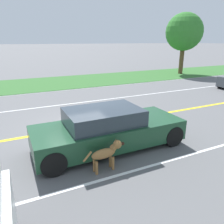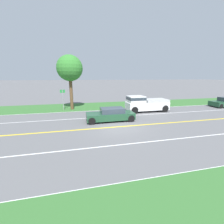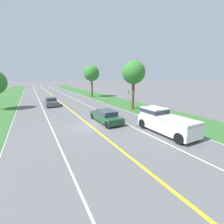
# 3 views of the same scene
# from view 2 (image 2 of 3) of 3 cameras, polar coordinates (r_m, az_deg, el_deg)

# --- Properties ---
(ground_plane) EXTENTS (400.00, 400.00, 0.00)m
(ground_plane) POSITION_cam_2_polar(r_m,az_deg,el_deg) (13.32, 2.44, -5.65)
(ground_plane) COLOR #5B5B5E
(centre_divider_line) EXTENTS (0.18, 160.00, 0.01)m
(centre_divider_line) POSITION_cam_2_polar(r_m,az_deg,el_deg) (13.32, 2.44, -5.64)
(centre_divider_line) COLOR yellow
(centre_divider_line) RESTS_ON ground
(lane_edge_line_right) EXTENTS (0.14, 160.00, 0.01)m
(lane_edge_line_right) POSITION_cam_2_polar(r_m,az_deg,el_deg) (19.91, -2.98, 0.75)
(lane_edge_line_right) COLOR white
(lane_edge_line_right) RESTS_ON ground
(lane_edge_line_left) EXTENTS (0.14, 160.00, 0.01)m
(lane_edge_line_left) POSITION_cam_2_polar(r_m,az_deg,el_deg) (7.53, 18.13, -22.47)
(lane_edge_line_left) COLOR white
(lane_edge_line_left) RESTS_ON ground
(lane_dash_same_dir) EXTENTS (0.10, 160.00, 0.01)m
(lane_dash_same_dir) POSITION_cam_2_polar(r_m,az_deg,el_deg) (16.57, -0.82, -1.81)
(lane_dash_same_dir) COLOR white
(lane_dash_same_dir) RESTS_ON ground
(lane_dash_oncoming) EXTENTS (0.10, 160.00, 0.01)m
(lane_dash_oncoming) POSITION_cam_2_polar(r_m,az_deg,el_deg) (10.24, 7.83, -11.80)
(lane_dash_oncoming) COLOR white
(lane_dash_oncoming) RESTS_ON ground
(grass_verge_right) EXTENTS (6.00, 160.00, 0.03)m
(grass_verge_right) POSITION_cam_2_polar(r_m,az_deg,el_deg) (22.80, -4.34, 2.38)
(grass_verge_right) COLOR #33662D
(grass_verge_right) RESTS_ON ground
(ego_car) EXTENTS (1.83, 4.71, 1.31)m
(ego_car) POSITION_cam_2_polar(r_m,az_deg,el_deg) (14.93, -0.51, -1.05)
(ego_car) COLOR #1E472D
(ego_car) RESTS_ON ground
(dog) EXTENTS (0.27, 1.20, 0.80)m
(dog) POSITION_cam_2_polar(r_m,az_deg,el_deg) (16.16, 0.50, -0.39)
(dog) COLOR olive
(dog) RESTS_ON ground
(pickup_truck) EXTENTS (2.07, 5.27, 1.99)m
(pickup_truck) POSITION_cam_2_polar(r_m,az_deg,el_deg) (19.43, 12.56, 3.17)
(pickup_truck) COLOR silver
(pickup_truck) RESTS_ON ground
(roadside_tree_right_near) EXTENTS (3.28, 3.28, 7.03)m
(roadside_tree_right_near) POSITION_cam_2_polar(r_m,az_deg,el_deg) (20.51, -15.82, 15.62)
(roadside_tree_right_near) COLOR brown
(roadside_tree_right_near) RESTS_ON ground
(street_sign) EXTENTS (0.11, 0.64, 2.74)m
(street_sign) POSITION_cam_2_polar(r_m,az_deg,el_deg) (20.61, -18.20, 5.36)
(street_sign) COLOR gray
(street_sign) RESTS_ON ground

